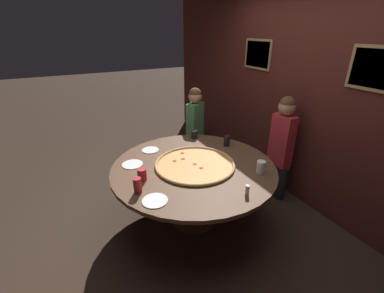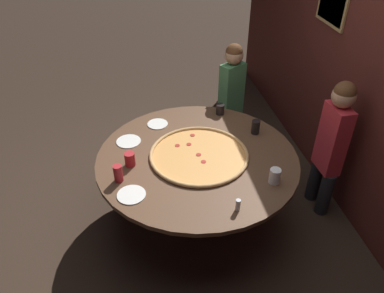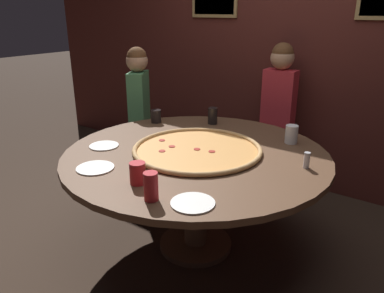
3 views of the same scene
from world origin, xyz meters
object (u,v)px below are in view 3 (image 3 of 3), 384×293
at_px(dining_table, 196,167).
at_px(drink_cup_far_left, 213,116).
at_px(drink_cup_beside_pizza, 151,186).
at_px(white_plate_left_side, 95,168).
at_px(diner_far_left, 139,109).
at_px(white_plate_beside_cup, 104,146).
at_px(giant_pizza, 197,149).
at_px(diner_side_left, 278,110).
at_px(drink_cup_centre_back, 138,173).
at_px(white_plate_near_front, 193,203).
at_px(condiment_shaker, 307,160).
at_px(drink_cup_far_right, 156,116).
at_px(drink_cup_near_right, 291,134).

xyz_separation_m(dining_table, drink_cup_far_left, (-0.26, 0.61, 0.18)).
xyz_separation_m(drink_cup_beside_pizza, white_plate_left_side, (-0.53, 0.10, -0.07)).
bearing_deg(white_plate_left_side, diner_far_left, 122.67).
relative_size(white_plate_beside_cup, diner_far_left, 0.15).
bearing_deg(dining_table, white_plate_left_side, -119.12).
height_order(dining_table, white_plate_left_side, white_plate_left_side).
xyz_separation_m(giant_pizza, diner_side_left, (0.05, 1.21, 0.02)).
xyz_separation_m(drink_cup_centre_back, white_plate_near_front, (0.37, -0.01, -0.06)).
xyz_separation_m(giant_pizza, condiment_shaker, (0.69, 0.15, 0.04)).
bearing_deg(drink_cup_centre_back, drink_cup_far_left, 103.55).
xyz_separation_m(drink_cup_centre_back, diner_side_left, (0.02, 1.80, -0.03)).
bearing_deg(diner_side_left, white_plate_near_front, 98.99).
distance_m(giant_pizza, diner_far_left, 1.22).
height_order(white_plate_near_front, diner_far_left, diner_far_left).
relative_size(white_plate_near_front, diner_side_left, 0.16).
relative_size(drink_cup_far_left, white_plate_beside_cup, 0.67).
bearing_deg(drink_cup_beside_pizza, white_plate_left_side, 169.84).
relative_size(white_plate_left_side, white_plate_near_front, 1.01).
bearing_deg(drink_cup_far_right, drink_cup_beside_pizza, -49.98).
height_order(dining_table, diner_far_left, diner_far_left).
xyz_separation_m(white_plate_near_front, condiment_shaker, (0.29, 0.76, 0.05)).
bearing_deg(white_plate_left_side, diner_side_left, 78.51).
distance_m(white_plate_left_side, white_plate_near_front, 0.72).
bearing_deg(white_plate_near_front, drink_cup_near_right, 87.60).
height_order(giant_pizza, drink_cup_far_left, drink_cup_far_left).
height_order(dining_table, drink_cup_centre_back, drink_cup_centre_back).
bearing_deg(diner_far_left, white_plate_left_side, -176.16).
bearing_deg(dining_table, white_plate_near_front, -55.89).
bearing_deg(dining_table, drink_cup_beside_pizza, -72.90).
bearing_deg(drink_cup_far_left, drink_cup_near_right, -5.69).
height_order(drink_cup_centre_back, drink_cup_far_left, drink_cup_far_left).
bearing_deg(diner_side_left, drink_cup_centre_back, 87.32).
xyz_separation_m(drink_cup_far_left, white_plate_beside_cup, (-0.31, -0.89, -0.06)).
xyz_separation_m(drink_cup_far_right, white_plate_beside_cup, (0.09, -0.65, -0.05)).
bearing_deg(white_plate_left_side, giant_pizza, 61.77).
bearing_deg(drink_cup_near_right, diner_far_left, 177.88).
distance_m(white_plate_near_front, white_plate_beside_cup, 1.02).
distance_m(drink_cup_far_right, white_plate_near_front, 1.42).
bearing_deg(drink_cup_beside_pizza, white_plate_near_front, 25.07).
height_order(dining_table, drink_cup_beside_pizza, drink_cup_beside_pizza).
bearing_deg(drink_cup_centre_back, dining_table, 92.37).
distance_m(drink_cup_beside_pizza, condiment_shaker, 0.97).
bearing_deg(giant_pizza, diner_side_left, 87.74).
bearing_deg(diner_side_left, drink_cup_near_right, 118.07).
bearing_deg(drink_cup_far_right, drink_cup_near_right, 8.92).
distance_m(drink_cup_far_left, diner_far_left, 0.82).
height_order(white_plate_near_front, white_plate_beside_cup, same).
distance_m(diner_side_left, diner_far_left, 1.29).
bearing_deg(drink_cup_beside_pizza, dining_table, 107.10).
bearing_deg(drink_cup_far_left, diner_side_left, 63.81).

